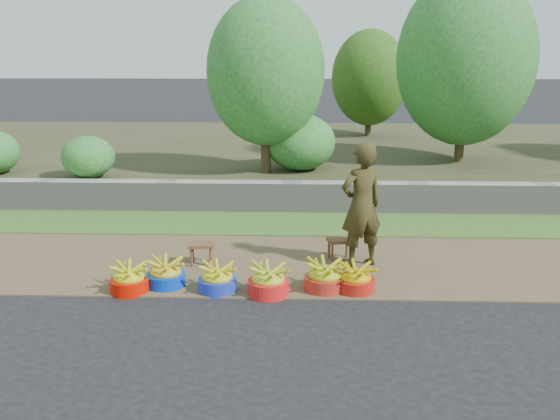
{
  "coord_description": "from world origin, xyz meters",
  "views": [
    {
      "loc": [
        0.18,
        -6.77,
        2.81
      ],
      "look_at": [
        -0.1,
        1.3,
        0.75
      ],
      "focal_mm": 40.0,
      "sensor_mm": 36.0,
      "label": 1
    }
  ],
  "objects_px": {
    "basin_f": "(355,280)",
    "basin_c": "(217,279)",
    "basin_e": "(325,278)",
    "stool_left": "(201,248)",
    "basin_a": "(129,280)",
    "basin_b": "(166,274)",
    "basin_d": "(268,282)",
    "vendor_woman": "(361,205)",
    "stool_right": "(340,243)"
  },
  "relations": [
    {
      "from": "basin_f",
      "to": "basin_a",
      "type": "bearing_deg",
      "value": -177.86
    },
    {
      "from": "basin_e",
      "to": "stool_right",
      "type": "relative_size",
      "value": 1.33
    },
    {
      "from": "basin_c",
      "to": "stool_left",
      "type": "bearing_deg",
      "value": 109.88
    },
    {
      "from": "stool_left",
      "to": "basin_e",
      "type": "bearing_deg",
      "value": -27.73
    },
    {
      "from": "basin_e",
      "to": "basin_c",
      "type": "bearing_deg",
      "value": -176.43
    },
    {
      "from": "basin_b",
      "to": "stool_right",
      "type": "distance_m",
      "value": 2.43
    },
    {
      "from": "basin_b",
      "to": "basin_e",
      "type": "bearing_deg",
      "value": -1.75
    },
    {
      "from": "basin_c",
      "to": "basin_d",
      "type": "distance_m",
      "value": 0.62
    },
    {
      "from": "basin_e",
      "to": "basin_d",
      "type": "bearing_deg",
      "value": -167.12
    },
    {
      "from": "basin_d",
      "to": "stool_left",
      "type": "relative_size",
      "value": 1.41
    },
    {
      "from": "basin_e",
      "to": "stool_right",
      "type": "bearing_deg",
      "value": 77.8
    },
    {
      "from": "basin_a",
      "to": "stool_left",
      "type": "bearing_deg",
      "value": 54.08
    },
    {
      "from": "basin_c",
      "to": "basin_f",
      "type": "relative_size",
      "value": 1.01
    },
    {
      "from": "basin_b",
      "to": "stool_left",
      "type": "height_order",
      "value": "basin_b"
    },
    {
      "from": "basin_b",
      "to": "vendor_woman",
      "type": "xyz_separation_m",
      "value": [
        2.44,
        0.84,
        0.68
      ]
    },
    {
      "from": "basin_b",
      "to": "basin_f",
      "type": "bearing_deg",
      "value": -2.15
    },
    {
      "from": "stool_left",
      "to": "vendor_woman",
      "type": "xyz_separation_m",
      "value": [
        2.13,
        0.05,
        0.59
      ]
    },
    {
      "from": "basin_b",
      "to": "basin_f",
      "type": "distance_m",
      "value": 2.31
    },
    {
      "from": "basin_b",
      "to": "basin_c",
      "type": "xyz_separation_m",
      "value": [
        0.65,
        -0.14,
        -0.0
      ]
    },
    {
      "from": "basin_f",
      "to": "vendor_woman",
      "type": "bearing_deg",
      "value": 81.81
    },
    {
      "from": "basin_f",
      "to": "stool_right",
      "type": "relative_size",
      "value": 1.23
    },
    {
      "from": "basin_b",
      "to": "basin_e",
      "type": "distance_m",
      "value": 1.94
    },
    {
      "from": "basin_c",
      "to": "vendor_woman",
      "type": "height_order",
      "value": "vendor_woman"
    },
    {
      "from": "stool_right",
      "to": "vendor_woman",
      "type": "relative_size",
      "value": 0.23
    },
    {
      "from": "basin_e",
      "to": "stool_left",
      "type": "bearing_deg",
      "value": 152.27
    },
    {
      "from": "basin_a",
      "to": "vendor_woman",
      "type": "bearing_deg",
      "value": 19.92
    },
    {
      "from": "basin_c",
      "to": "basin_d",
      "type": "height_order",
      "value": "basin_d"
    },
    {
      "from": "basin_a",
      "to": "basin_d",
      "type": "xyz_separation_m",
      "value": [
        1.67,
        -0.03,
        0.01
      ]
    },
    {
      "from": "stool_left",
      "to": "vendor_woman",
      "type": "distance_m",
      "value": 2.21
    },
    {
      "from": "basin_d",
      "to": "basin_f",
      "type": "height_order",
      "value": "basin_d"
    },
    {
      "from": "stool_left",
      "to": "basin_b",
      "type": "bearing_deg",
      "value": -111.64
    },
    {
      "from": "basin_b",
      "to": "stool_right",
      "type": "relative_size",
      "value": 1.27
    },
    {
      "from": "basin_d",
      "to": "stool_right",
      "type": "distance_m",
      "value": 1.57
    },
    {
      "from": "basin_b",
      "to": "stool_left",
      "type": "relative_size",
      "value": 1.37
    },
    {
      "from": "basin_b",
      "to": "basin_c",
      "type": "relative_size",
      "value": 1.03
    },
    {
      "from": "basin_b",
      "to": "basin_d",
      "type": "xyz_separation_m",
      "value": [
        1.27,
        -0.21,
        0.0
      ]
    },
    {
      "from": "basin_e",
      "to": "basin_a",
      "type": "bearing_deg",
      "value": -176.85
    },
    {
      "from": "basin_d",
      "to": "basin_e",
      "type": "height_order",
      "value": "basin_e"
    },
    {
      "from": "basin_e",
      "to": "stool_right",
      "type": "height_order",
      "value": "basin_e"
    },
    {
      "from": "basin_a",
      "to": "vendor_woman",
      "type": "relative_size",
      "value": 0.29
    },
    {
      "from": "basin_c",
      "to": "basin_e",
      "type": "relative_size",
      "value": 0.93
    },
    {
      "from": "basin_a",
      "to": "stool_right",
      "type": "distance_m",
      "value": 2.87
    },
    {
      "from": "stool_left",
      "to": "vendor_woman",
      "type": "relative_size",
      "value": 0.21
    },
    {
      "from": "basin_a",
      "to": "basin_e",
      "type": "xyz_separation_m",
      "value": [
        2.34,
        0.13,
        0.01
      ]
    },
    {
      "from": "stool_left",
      "to": "vendor_woman",
      "type": "bearing_deg",
      "value": 1.22
    },
    {
      "from": "basin_f",
      "to": "basin_c",
      "type": "bearing_deg",
      "value": -178.17
    },
    {
      "from": "basin_a",
      "to": "basin_b",
      "type": "bearing_deg",
      "value": 25.35
    },
    {
      "from": "basin_d",
      "to": "stool_left",
      "type": "height_order",
      "value": "basin_d"
    },
    {
      "from": "basin_a",
      "to": "basin_d",
      "type": "distance_m",
      "value": 1.67
    },
    {
      "from": "basin_e",
      "to": "vendor_woman",
      "type": "height_order",
      "value": "vendor_woman"
    }
  ]
}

